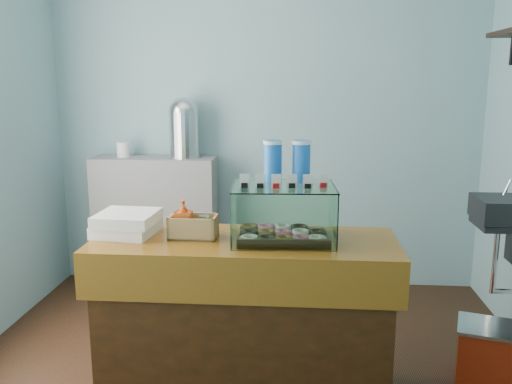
# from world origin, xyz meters

# --- Properties ---
(ground) EXTENTS (3.50, 3.50, 0.00)m
(ground) POSITION_xyz_m (0.00, 0.00, 0.00)
(ground) COLOR black
(ground) RESTS_ON ground
(room_shell) EXTENTS (3.54, 3.04, 2.82)m
(room_shell) POSITION_xyz_m (0.03, 0.01, 1.71)
(room_shell) COLOR #7CABB5
(room_shell) RESTS_ON ground
(counter) EXTENTS (1.60, 0.60, 0.90)m
(counter) POSITION_xyz_m (0.00, -0.25, 0.46)
(counter) COLOR #46210D
(counter) RESTS_ON ground
(back_shelf) EXTENTS (1.00, 0.32, 1.10)m
(back_shelf) POSITION_xyz_m (-0.90, 1.32, 0.55)
(back_shelf) COLOR gray
(back_shelf) RESTS_ON ground
(display_case) EXTENTS (0.55, 0.41, 0.51)m
(display_case) POSITION_xyz_m (0.20, -0.22, 1.06)
(display_case) COLOR #341D0F
(display_case) RESTS_ON counter
(condiment_crate) EXTENTS (0.25, 0.15, 0.20)m
(condiment_crate) POSITION_xyz_m (-0.28, -0.24, 0.97)
(condiment_crate) COLOR tan
(condiment_crate) RESTS_ON counter
(pastry_boxes) EXTENTS (0.34, 0.34, 0.12)m
(pastry_boxes) POSITION_xyz_m (-0.64, -0.20, 0.96)
(pastry_boxes) COLOR white
(pastry_boxes) RESTS_ON counter
(coffee_urn) EXTENTS (0.26, 0.26, 0.49)m
(coffee_urn) POSITION_xyz_m (-0.64, 1.32, 1.35)
(coffee_urn) COLOR silver
(coffee_urn) RESTS_ON back_shelf
(red_cooler) EXTENTS (0.47, 0.41, 0.35)m
(red_cooler) POSITION_xyz_m (1.40, -0.02, 0.18)
(red_cooler) COLOR #B3280E
(red_cooler) RESTS_ON ground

